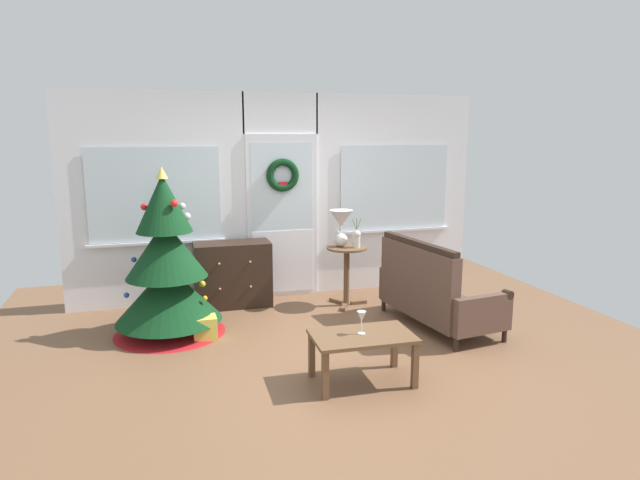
{
  "coord_description": "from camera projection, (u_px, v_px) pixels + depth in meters",
  "views": [
    {
      "loc": [
        -1.52,
        -4.7,
        2.06
      ],
      "look_at": [
        0.05,
        0.55,
        1.0
      ],
      "focal_mm": 31.06,
      "sensor_mm": 36.0,
      "label": 1
    }
  ],
  "objects": [
    {
      "name": "gift_box",
      "position": [
        205.0,
        328.0,
        5.61
      ],
      "size": [
        0.23,
        0.21,
        0.23
      ],
      "primitive_type": "cube",
      "color": "#D8C64C",
      "rests_on": "ground"
    },
    {
      "name": "coffee_table",
      "position": [
        362.0,
        342.0,
        4.59
      ],
      "size": [
        0.86,
        0.55,
        0.42
      ],
      "color": "brown",
      "rests_on": "ground"
    },
    {
      "name": "dresser_cabinet",
      "position": [
        233.0,
        274.0,
        6.66
      ],
      "size": [
        0.91,
        0.45,
        0.78
      ],
      "color": "black",
      "rests_on": "ground"
    },
    {
      "name": "wine_glass",
      "position": [
        362.0,
        317.0,
        4.57
      ],
      "size": [
        0.08,
        0.08,
        0.2
      ],
      "color": "silver",
      "rests_on": "coffee_table"
    },
    {
      "name": "table_lamp",
      "position": [
        341.0,
        223.0,
        6.57
      ],
      "size": [
        0.28,
        0.28,
        0.44
      ],
      "color": "silver",
      "rests_on": "side_table"
    },
    {
      "name": "flower_vase",
      "position": [
        357.0,
        238.0,
        6.55
      ],
      "size": [
        0.11,
        0.1,
        0.35
      ],
      "color": "beige",
      "rests_on": "side_table"
    },
    {
      "name": "christmas_tree",
      "position": [
        167.0,
        272.0,
        5.68
      ],
      "size": [
        1.14,
        1.14,
        1.74
      ],
      "color": "#4C331E",
      "rests_on": "ground"
    },
    {
      "name": "ground_plane",
      "position": [
        332.0,
        354.0,
        5.24
      ],
      "size": [
        6.76,
        6.76,
        0.0
      ],
      "primitive_type": "plane",
      "color": "brown"
    },
    {
      "name": "back_wall_with_door",
      "position": [
        281.0,
        196.0,
        6.95
      ],
      "size": [
        5.2,
        0.19,
        2.55
      ],
      "color": "white",
      "rests_on": "ground"
    },
    {
      "name": "side_table",
      "position": [
        347.0,
        264.0,
        6.64
      ],
      "size": [
        0.5,
        0.48,
        0.72
      ],
      "color": "brown",
      "rests_on": "ground"
    },
    {
      "name": "settee_sofa",
      "position": [
        432.0,
        293.0,
        5.92
      ],
      "size": [
        0.88,
        1.55,
        0.96
      ],
      "color": "black",
      "rests_on": "ground"
    }
  ]
}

